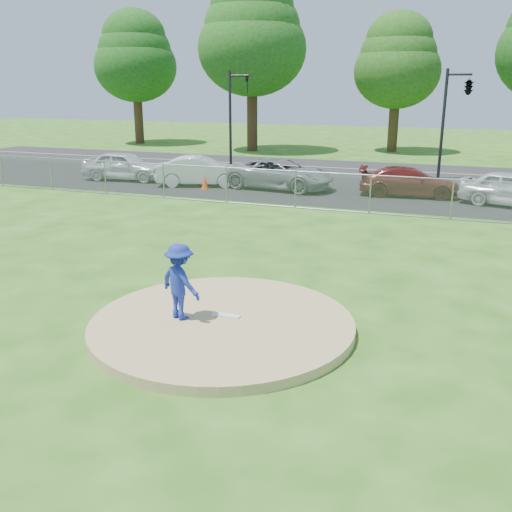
# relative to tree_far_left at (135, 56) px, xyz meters

# --- Properties ---
(ground) EXTENTS (120.00, 120.00, 0.00)m
(ground) POSITION_rel_tree_far_left_xyz_m (22.00, -23.00, -7.06)
(ground) COLOR #255613
(ground) RESTS_ON ground
(pitchers_mound) EXTENTS (5.40, 5.40, 0.20)m
(pitchers_mound) POSITION_rel_tree_far_left_xyz_m (22.00, -33.00, -6.96)
(pitchers_mound) COLOR tan
(pitchers_mound) RESTS_ON ground
(pitching_rubber) EXTENTS (0.60, 0.15, 0.04)m
(pitching_rubber) POSITION_rel_tree_far_left_xyz_m (22.00, -32.80, -6.84)
(pitching_rubber) COLOR white
(pitching_rubber) RESTS_ON pitchers_mound
(chain_link_fence) EXTENTS (40.00, 0.06, 1.50)m
(chain_link_fence) POSITION_rel_tree_far_left_xyz_m (22.00, -21.00, -6.31)
(chain_link_fence) COLOR gray
(chain_link_fence) RESTS_ON ground
(parking_lot) EXTENTS (50.00, 8.00, 0.01)m
(parking_lot) POSITION_rel_tree_far_left_xyz_m (22.00, -16.50, -7.05)
(parking_lot) COLOR black
(parking_lot) RESTS_ON ground
(street) EXTENTS (60.00, 7.00, 0.01)m
(street) POSITION_rel_tree_far_left_xyz_m (22.00, -9.00, -7.06)
(street) COLOR #232326
(street) RESTS_ON ground
(tree_far_left) EXTENTS (6.72, 6.72, 10.74)m
(tree_far_left) POSITION_rel_tree_far_left_xyz_m (0.00, 0.00, 0.00)
(tree_far_left) COLOR #3A2415
(tree_far_left) RESTS_ON ground
(tree_left) EXTENTS (7.84, 7.84, 12.53)m
(tree_left) POSITION_rel_tree_far_left_xyz_m (11.00, -2.00, 1.18)
(tree_left) COLOR #362213
(tree_left) RESTS_ON ground
(tree_center) EXTENTS (6.16, 6.16, 9.84)m
(tree_center) POSITION_rel_tree_far_left_xyz_m (21.00, 1.00, -0.59)
(tree_center) COLOR #3A2815
(tree_center) RESTS_ON ground
(traffic_signal_left) EXTENTS (1.28, 0.20, 5.60)m
(traffic_signal_left) POSITION_rel_tree_far_left_xyz_m (13.24, -11.00, -3.70)
(traffic_signal_left) COLOR black
(traffic_signal_left) RESTS_ON ground
(traffic_signal_center) EXTENTS (1.42, 2.48, 5.60)m
(traffic_signal_center) POSITION_rel_tree_far_left_xyz_m (25.97, -11.00, -2.45)
(traffic_signal_center) COLOR black
(traffic_signal_center) RESTS_ON ground
(pitcher) EXTENTS (1.17, 0.93, 1.58)m
(pitcher) POSITION_rel_tree_far_left_xyz_m (21.16, -33.19, -6.07)
(pitcher) COLOR navy
(pitcher) RESTS_ON pitchers_mound
(traffic_cone) EXTENTS (0.33, 0.33, 0.64)m
(traffic_cone) POSITION_rel_tree_far_left_xyz_m (14.73, -18.37, -6.73)
(traffic_cone) COLOR #F1490C
(traffic_cone) RESTS_ON parking_lot
(parked_car_silver) EXTENTS (4.54, 2.21, 1.49)m
(parked_car_silver) POSITION_rel_tree_far_left_xyz_m (9.65, -17.30, -6.30)
(parked_car_silver) COLOR silver
(parked_car_silver) RESTS_ON parking_lot
(parked_car_white) EXTENTS (4.61, 2.82, 1.44)m
(parked_car_white) POSITION_rel_tree_far_left_xyz_m (14.14, -17.54, -6.33)
(parked_car_white) COLOR silver
(parked_car_white) RESTS_ON parking_lot
(parked_car_gray) EXTENTS (5.37, 2.96, 1.42)m
(parked_car_gray) POSITION_rel_tree_far_left_xyz_m (18.06, -17.01, -6.34)
(parked_car_gray) COLOR gray
(parked_car_gray) RESTS_ON parking_lot
(parked_car_darkred) EXTENTS (4.56, 2.22, 1.28)m
(parked_car_darkred) POSITION_rel_tree_far_left_xyz_m (24.05, -16.76, -6.41)
(parked_car_darkred) COLOR maroon
(parked_car_darkred) RESTS_ON parking_lot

